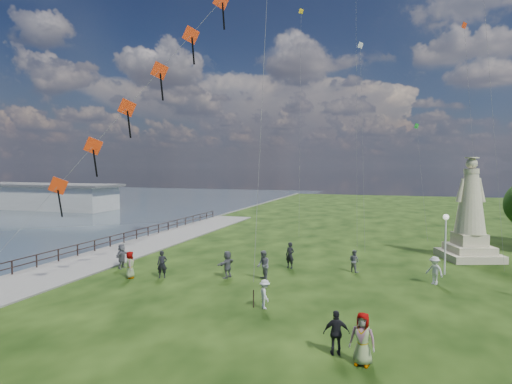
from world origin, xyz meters
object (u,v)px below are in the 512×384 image
(person_11, at_px, (227,264))
(person_6, at_px, (290,255))
(person_5, at_px, (122,256))
(person_4, at_px, (363,339))
(person_0, at_px, (162,264))
(person_10, at_px, (130,265))
(person_3, at_px, (336,333))
(person_8, at_px, (435,270))
(pier_pavilion, at_px, (39,196))
(statue, at_px, (470,221))
(person_1, at_px, (263,265))
(person_7, at_px, (354,261))
(lamppost, at_px, (446,231))
(person_2, at_px, (265,294))

(person_11, bearing_deg, person_6, 153.14)
(person_5, bearing_deg, person_4, -120.10)
(person_0, bearing_deg, person_10, 175.66)
(person_0, xyz_separation_m, person_3, (11.98, -7.73, -0.02))
(person_8, bearing_deg, person_5, -134.10)
(pier_pavilion, xyz_separation_m, person_8, (61.51, -31.64, -0.99))
(pier_pavilion, height_order, person_8, pier_pavilion)
(person_5, bearing_deg, person_11, -90.90)
(statue, xyz_separation_m, person_1, (-13.17, -10.62, -2.01))
(person_7, xyz_separation_m, person_10, (-13.37, -5.98, 0.10))
(person_7, relative_size, person_10, 0.88)
(statue, height_order, person_11, statue)
(person_4, height_order, person_8, person_4)
(person_3, relative_size, person_7, 1.13)
(pier_pavilion, distance_m, person_3, 71.62)
(person_8, bearing_deg, person_3, -71.48)
(person_1, distance_m, person_8, 10.31)
(pier_pavilion, distance_m, person_8, 69.18)
(person_3, distance_m, person_11, 12.12)
(lamppost, distance_m, person_2, 13.84)
(person_1, distance_m, person_4, 11.83)
(person_0, height_order, person_4, person_4)
(lamppost, relative_size, person_2, 2.74)
(person_1, height_order, person_4, person_4)
(lamppost, relative_size, person_11, 2.30)
(lamppost, relative_size, person_10, 2.34)
(person_1, height_order, person_11, person_1)
(person_2, height_order, person_3, person_3)
(lamppost, bearing_deg, statue, 67.95)
(person_2, height_order, person_6, person_6)
(person_6, bearing_deg, person_3, -49.84)
(person_0, bearing_deg, person_6, 12.19)
(person_0, xyz_separation_m, person_2, (7.89, -3.57, -0.14))
(lamppost, bearing_deg, person_4, -105.85)
(person_3, bearing_deg, person_1, -74.36)
(person_3, relative_size, person_8, 1.00)
(person_6, relative_size, person_10, 1.06)
(person_0, relative_size, person_6, 0.96)
(person_0, relative_size, person_8, 1.02)
(person_0, bearing_deg, person_5, 137.47)
(lamppost, bearing_deg, person_7, -168.47)
(statue, distance_m, person_10, 24.96)
(statue, relative_size, person_3, 4.59)
(person_0, relative_size, person_5, 1.01)
(person_6, bearing_deg, person_5, -142.23)
(pier_pavilion, bearing_deg, person_8, -27.22)
(person_7, bearing_deg, person_8, -164.08)
(person_10, bearing_deg, person_5, 16.61)
(lamppost, height_order, person_6, lamppost)
(pier_pavilion, distance_m, lamppost, 68.74)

